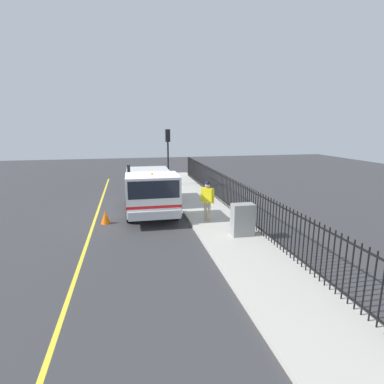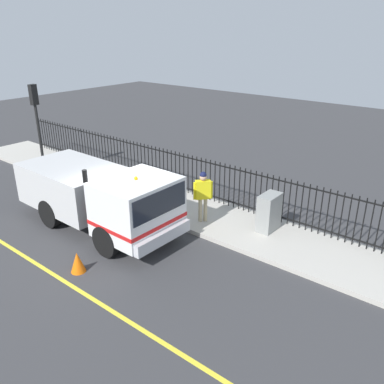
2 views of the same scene
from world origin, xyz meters
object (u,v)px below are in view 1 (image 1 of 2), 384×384
object	(u,v)px
traffic_cone	(105,217)
traffic_light_near	(168,146)
utility_cabinet	(243,220)
work_truck	(150,188)
worker_standing	(207,197)

from	to	relation	value
traffic_cone	traffic_light_near	bearing A→B (deg)	63.47
utility_cabinet	work_truck	bearing A→B (deg)	125.97
traffic_light_near	worker_standing	bearing A→B (deg)	85.03
utility_cabinet	traffic_cone	bearing A→B (deg)	150.46
worker_standing	utility_cabinet	world-z (taller)	worker_standing
work_truck	traffic_cone	size ratio (longest dim) A/B	10.43
traffic_light_near	utility_cabinet	world-z (taller)	traffic_light_near
work_truck	worker_standing	xyz separation A→B (m)	(2.28, -2.30, -0.02)
worker_standing	traffic_light_near	bearing A→B (deg)	-45.73
traffic_cone	utility_cabinet	bearing A→B (deg)	-29.54
work_truck	utility_cabinet	distance (m)	5.35
work_truck	traffic_light_near	distance (m)	6.72
utility_cabinet	traffic_cone	world-z (taller)	utility_cabinet
work_truck	worker_standing	size ratio (longest dim) A/B	3.47
work_truck	utility_cabinet	world-z (taller)	work_truck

